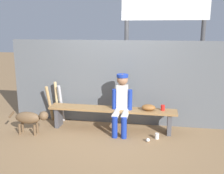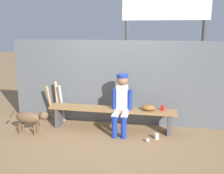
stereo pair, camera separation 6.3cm
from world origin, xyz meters
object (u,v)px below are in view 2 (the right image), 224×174
at_px(baseball_glove, 148,108).
at_px(cup_on_ground, 157,136).
at_px(bat_wood_natural, 57,101).
at_px(baseball, 148,140).
at_px(scoreboard, 168,20).
at_px(dog, 31,118).
at_px(bat_wood_tan, 50,103).
at_px(player_seated, 121,102).
at_px(dugout_bench, 112,113).
at_px(bat_aluminum_silver, 62,103).
at_px(cup_on_bench, 163,108).

xyz_separation_m(baseball_glove, cup_on_ground, (0.19, -0.30, -0.47)).
distance_m(bat_wood_natural, baseball, 2.26).
distance_m(scoreboard, dog, 3.73).
bearing_deg(bat_wood_tan, baseball, -18.08).
bearing_deg(player_seated, dog, -167.40).
distance_m(bat_wood_tan, baseball, 2.38).
bearing_deg(dog, dugout_bench, 18.03).
height_order(player_seated, cup_on_ground, player_seated).
relative_size(player_seated, bat_aluminum_silver, 1.37).
bearing_deg(cup_on_ground, dugout_bench, 162.04).
xyz_separation_m(bat_wood_tan, dog, (-0.09, -0.76, -0.08)).
relative_size(bat_wood_natural, bat_wood_tan, 1.09).
bearing_deg(baseball_glove, scoreboard, 76.14).
xyz_separation_m(baseball, cup_on_ground, (0.16, 0.17, 0.02)).
relative_size(baseball_glove, dog, 0.33).
bearing_deg(baseball_glove, bat_wood_tan, 173.38).
bearing_deg(scoreboard, baseball_glove, -103.86).
bearing_deg(bat_wood_tan, cup_on_bench, -4.82).
bearing_deg(dugout_bench, bat_wood_natural, 166.79).
xyz_separation_m(dugout_bench, bat_wood_natural, (-1.31, 0.31, 0.09)).
height_order(baseball_glove, bat_wood_natural, bat_wood_natural).
distance_m(player_seated, scoreboard, 2.32).
relative_size(dugout_bench, player_seated, 2.22).
xyz_separation_m(player_seated, bat_wood_natural, (-1.52, 0.42, -0.19)).
bearing_deg(player_seated, baseball, -33.02).
bearing_deg(bat_aluminum_silver, baseball, -20.44).
relative_size(baseball, cup_on_ground, 0.67).
distance_m(baseball_glove, baseball, 0.68).
distance_m(bat_aluminum_silver, bat_wood_natural, 0.13).
height_order(cup_on_ground, scoreboard, scoreboard).
distance_m(bat_aluminum_silver, cup_on_bench, 2.23).
distance_m(baseball_glove, bat_wood_natural, 2.08).
height_order(bat_wood_natural, cup_on_ground, bat_wood_natural).
xyz_separation_m(cup_on_bench, scoreboard, (0.05, 1.28, 1.73)).
xyz_separation_m(baseball_glove, dog, (-2.29, -0.50, -0.19)).
bearing_deg(cup_on_ground, bat_wood_tan, 166.90).
relative_size(bat_wood_tan, cup_on_bench, 7.61).
height_order(player_seated, cup_on_bench, player_seated).
xyz_separation_m(bat_wood_tan, baseball, (2.23, -0.73, -0.38)).
height_order(bat_wood_natural, baseball, bat_wood_natural).
relative_size(bat_wood_natural, scoreboard, 0.28).
relative_size(dugout_bench, bat_wood_natural, 2.88).
relative_size(bat_wood_tan, cup_on_ground, 7.61).
bearing_deg(dog, cup_on_ground, 4.70).
bearing_deg(cup_on_ground, dog, -175.30).
xyz_separation_m(bat_wood_natural, cup_on_ground, (2.24, -0.61, -0.40)).
relative_size(baseball_glove, baseball, 3.78).
height_order(bat_wood_natural, bat_wood_tan, bat_wood_natural).
relative_size(player_seated, cup_on_ground, 10.76).
bearing_deg(player_seated, cup_on_bench, 10.99).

